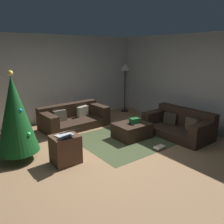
{
  "coord_description": "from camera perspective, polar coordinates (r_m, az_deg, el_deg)",
  "views": [
    {
      "loc": [
        -2.53,
        -3.5,
        2.17
      ],
      "look_at": [
        0.57,
        0.63,
        0.75
      ],
      "focal_mm": 36.62,
      "sensor_mm": 36.0,
      "label": 1
    }
  ],
  "objects": [
    {
      "name": "ground_plane",
      "position": [
        4.83,
        -0.94,
        -11.33
      ],
      "size": [
        6.4,
        6.4,
        0.0
      ],
      "primitive_type": "plane",
      "color": "#93704C"
    },
    {
      "name": "side_table",
      "position": [
        4.61,
        -11.54,
        -9.11
      ],
      "size": [
        0.52,
        0.44,
        0.57
      ],
      "primitive_type": "cube",
      "color": "#4C3323",
      "rests_on": "ground_plane"
    },
    {
      "name": "rear_partition",
      "position": [
        7.16,
        -16.06,
        7.79
      ],
      "size": [
        6.4,
        0.12,
        2.6
      ],
      "primitive_type": "cube",
      "color": "#BCB7B2",
      "rests_on": "ground_plane"
    },
    {
      "name": "corner_lamp",
      "position": [
        8.07,
        3.31,
        10.28
      ],
      "size": [
        0.36,
        0.36,
        1.71
      ],
      "color": "black",
      "rests_on": "ground_plane"
    },
    {
      "name": "couch_right",
      "position": [
        6.18,
        16.53,
        -3.23
      ],
      "size": [
        0.97,
        1.69,
        0.68
      ],
      "rotation": [
        0.0,
        0.0,
        1.6
      ],
      "color": "#332319",
      "rests_on": "ground_plane"
    },
    {
      "name": "tv_remote",
      "position": [
        5.65,
        4.85,
        -3.08
      ],
      "size": [
        0.07,
        0.17,
        0.02
      ],
      "primitive_type": "cube",
      "rotation": [
        0.0,
        0.0,
        -0.15
      ],
      "color": "black",
      "rests_on": "ottoman"
    },
    {
      "name": "book_stack",
      "position": [
        5.31,
        11.77,
        -8.71
      ],
      "size": [
        0.28,
        0.2,
        0.07
      ],
      "color": "#4C423D",
      "rests_on": "ground_plane"
    },
    {
      "name": "laptop",
      "position": [
        4.43,
        -11.28,
        -5.33
      ],
      "size": [
        0.39,
        0.47,
        0.19
      ],
      "color": "silver",
      "rests_on": "side_table"
    },
    {
      "name": "ottoman",
      "position": [
        5.82,
        4.99,
        -4.61
      ],
      "size": [
        0.85,
        0.67,
        0.38
      ],
      "primitive_type": "cube",
      "color": "#332319",
      "rests_on": "ground_plane"
    },
    {
      "name": "gift_box",
      "position": [
        5.76,
        5.63,
        -2.18
      ],
      "size": [
        0.25,
        0.19,
        0.13
      ],
      "primitive_type": "cube",
      "rotation": [
        0.0,
        0.0,
        -0.15
      ],
      "color": "#19662D",
      "rests_on": "ottoman"
    },
    {
      "name": "christmas_tree",
      "position": [
        4.8,
        -23.04,
        -0.64
      ],
      "size": [
        0.81,
        0.81,
        1.8
      ],
      "color": "brown",
      "rests_on": "ground_plane"
    },
    {
      "name": "couch_left",
      "position": [
        6.71,
        -9.71,
        -1.5
      ],
      "size": [
        1.91,
        1.04,
        0.63
      ],
      "rotation": [
        0.0,
        0.0,
        3.19
      ],
      "color": "#332319",
      "rests_on": "ground_plane"
    },
    {
      "name": "area_rug",
      "position": [
        5.89,
        4.95,
        -6.3
      ],
      "size": [
        2.6,
        2.0,
        0.01
      ],
      "primitive_type": "cube",
      "color": "#404B2C",
      "rests_on": "ground_plane"
    },
    {
      "name": "corner_partition",
      "position": [
        6.72,
        21.41,
        6.87
      ],
      "size": [
        0.12,
        6.4,
        2.6
      ],
      "primitive_type": "cube",
      "color": "#B5B0AB",
      "rests_on": "ground_plane"
    }
  ]
}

